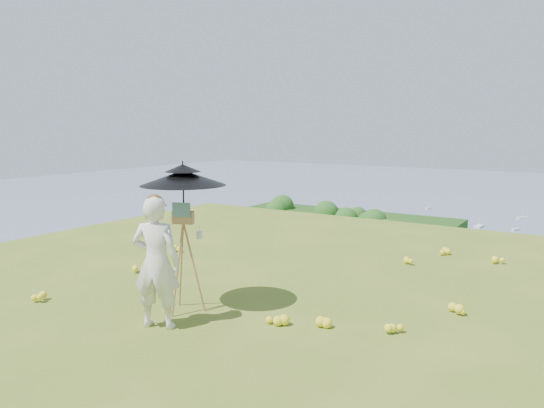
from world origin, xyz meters
The scene contains 9 objects.
ground centered at (0.00, 0.00, 0.00)m, with size 14.00×14.00×0.00m, color #506F1F.
peninsula centered at (-75.00, 155.00, -29.00)m, with size 90.00×60.00×12.00m, color #1E3E11, non-canonical shape.
slope_trees centered at (0.00, 35.00, -15.00)m, with size 110.00×50.00×6.00m, color #205319, non-canonical shape.
moored_boats centered at (-12.50, 161.00, -33.65)m, with size 140.00×140.00×0.70m, color silver, non-canonical shape.
wildflowers centered at (0.00, 0.25, 0.06)m, with size 10.00×10.50×0.12m, color yellow, non-canonical shape.
painter centered at (-0.85, -1.50, 0.80)m, with size 0.58×0.38×1.60m, color white.
field_easel centered at (-0.95, -0.90, 0.72)m, with size 0.55×0.55×1.45m, color #A06D43, non-canonical shape.
sun_umbrella centered at (-0.96, -0.87, 1.58)m, with size 1.10×1.10×0.78m, color black, non-canonical shape.
painter_cap centered at (-0.85, -1.50, 1.56)m, with size 0.21×0.25×0.10m, color #CD7082, non-canonical shape.
Camera 1 is at (3.58, -5.93, 2.40)m, focal length 35.00 mm.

